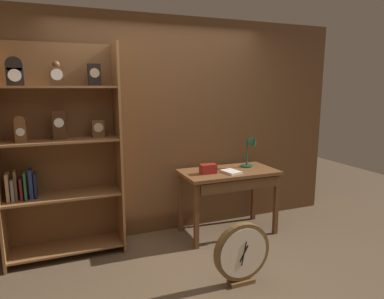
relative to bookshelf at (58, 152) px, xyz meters
name	(u,v)px	position (x,y,z in m)	size (l,w,h in m)	color
ground_plane	(207,285)	(1.18, -1.13, -1.13)	(10.00, 10.00, 0.00)	brown
back_wood_panel	(161,128)	(1.18, 0.22, 0.17)	(4.80, 0.05, 2.60)	brown
bookshelf	(58,152)	(0.00, 0.00, 0.00)	(1.19, 0.40, 2.23)	brown
workbench	(229,179)	(1.90, -0.19, -0.44)	(1.15, 0.60, 0.79)	brown
desk_lamp	(252,146)	(2.24, -0.12, -0.06)	(0.21, 0.22, 0.43)	#1E472D
toolbox_small	(208,169)	(1.61, -0.20, -0.28)	(0.19, 0.11, 0.11)	maroon
open_repair_manual	(231,172)	(1.87, -0.28, -0.32)	(0.16, 0.22, 0.03)	silver
round_clock_large	(242,253)	(1.49, -1.22, -0.83)	(0.55, 0.11, 0.59)	brown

